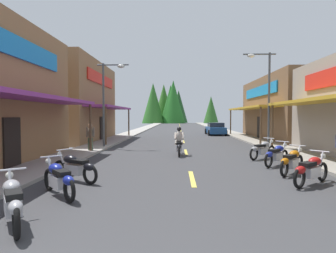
# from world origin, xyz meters

# --- Properties ---
(ground) EXTENTS (10.12, 99.27, 0.10)m
(ground) POSITION_xyz_m (0.00, 34.63, -0.05)
(ground) COLOR #38383A
(sidewalk_left) EXTENTS (2.12, 99.27, 0.12)m
(sidewalk_left) POSITION_xyz_m (-6.12, 34.63, 0.06)
(sidewalk_left) COLOR #9E9991
(sidewalk_left) RESTS_ON ground
(sidewalk_right) EXTENTS (2.12, 99.27, 0.12)m
(sidewalk_right) POSITION_xyz_m (6.12, 34.63, 0.06)
(sidewalk_right) COLOR gray
(sidewalk_right) RESTS_ON ground
(centerline_dashes) EXTENTS (0.16, 77.08, 0.01)m
(centerline_dashes) POSITION_xyz_m (0.00, 40.91, 0.01)
(centerline_dashes) COLOR #E0C64C
(centerline_dashes) RESTS_ON ground
(storefront_left_far) EXTENTS (10.49, 10.72, 6.84)m
(storefront_left_far) POSITION_xyz_m (-11.50, 23.29, 3.42)
(storefront_left_far) COLOR olive
(storefront_left_far) RESTS_ON ground
(storefront_right_far) EXTENTS (8.25, 13.03, 5.71)m
(storefront_right_far) POSITION_xyz_m (10.37, 25.36, 2.86)
(storefront_right_far) COLOR brown
(storefront_right_far) RESTS_ON ground
(streetlamp_left) EXTENTS (2.11, 0.30, 5.66)m
(streetlamp_left) POSITION_xyz_m (-5.12, 17.71, 3.74)
(streetlamp_left) COLOR #474C51
(streetlamp_left) RESTS_ON ground
(streetlamp_right) EXTENTS (2.11, 0.30, 6.26)m
(streetlamp_right) POSITION_xyz_m (5.14, 17.58, 4.07)
(streetlamp_right) COLOR #474C51
(streetlamp_right) RESTS_ON ground
(motorcycle_parked_right_1) EXTENTS (1.72, 1.43, 1.04)m
(motorcycle_parked_right_1) POSITION_xyz_m (3.66, 8.08, 0.49)
(motorcycle_parked_right_1) COLOR black
(motorcycle_parked_right_1) RESTS_ON ground
(motorcycle_parked_right_2) EXTENTS (1.52, 1.65, 1.04)m
(motorcycle_parked_right_2) POSITION_xyz_m (3.75, 9.72, 0.49)
(motorcycle_parked_right_2) COLOR black
(motorcycle_parked_right_2) RESTS_ON ground
(motorcycle_parked_right_3) EXTENTS (1.58, 1.59, 1.04)m
(motorcycle_parked_right_3) POSITION_xyz_m (3.79, 11.42, 0.49)
(motorcycle_parked_right_3) COLOR black
(motorcycle_parked_right_3) RESTS_ON ground
(motorcycle_parked_right_4) EXTENTS (1.71, 1.44, 1.04)m
(motorcycle_parked_right_4) POSITION_xyz_m (3.76, 13.27, 0.49)
(motorcycle_parked_right_4) COLOR black
(motorcycle_parked_right_4) RESTS_ON ground
(motorcycle_parked_left_0) EXTENTS (1.32, 1.80, 1.04)m
(motorcycle_parked_left_0) POSITION_xyz_m (-3.74, 4.66, 0.49)
(motorcycle_parked_left_0) COLOR black
(motorcycle_parked_left_0) RESTS_ON ground
(motorcycle_parked_left_1) EXTENTS (1.54, 1.63, 1.04)m
(motorcycle_parked_left_1) POSITION_xyz_m (-3.68, 6.61, 0.49)
(motorcycle_parked_left_1) COLOR black
(motorcycle_parked_left_1) RESTS_ON ground
(motorcycle_parked_left_2) EXTENTS (1.90, 1.17, 1.04)m
(motorcycle_parked_left_2) POSITION_xyz_m (-3.87, 8.27, 0.49)
(motorcycle_parked_left_2) COLOR black
(motorcycle_parked_left_2) RESTS_ON ground
(rider_cruising_lead) EXTENTS (0.60, 2.14, 1.57)m
(rider_cruising_lead) POSITION_xyz_m (-0.41, 14.43, 0.66)
(rider_cruising_lead) COLOR black
(rider_cruising_lead) RESTS_ON ground
(pedestrian_browsing) EXTENTS (0.55, 0.36, 1.72)m
(pedestrian_browsing) POSITION_xyz_m (-5.67, 15.50, 1.00)
(pedestrian_browsing) COLOR #3F593F
(pedestrian_browsing) RESTS_ON ground
(parked_car_curbside) EXTENTS (2.12, 4.33, 1.40)m
(parked_car_curbside) POSITION_xyz_m (3.86, 30.94, 0.69)
(parked_car_curbside) COLOR #1E4C8C
(parked_car_curbside) RESTS_ON ground
(treeline_backdrop) EXTENTS (23.25, 12.90, 12.92)m
(treeline_backdrop) POSITION_xyz_m (-3.20, 83.80, 5.79)
(treeline_backdrop) COLOR #214C23
(treeline_backdrop) RESTS_ON ground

